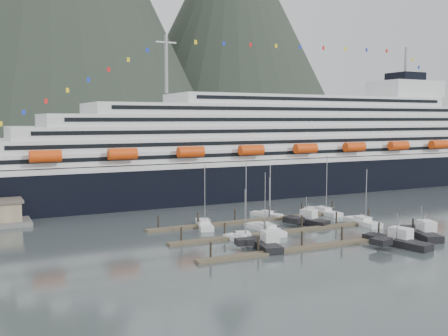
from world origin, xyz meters
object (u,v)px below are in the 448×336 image
(trawler_b, at_px, (264,244))
(sailboat_b, at_px, (245,239))
(cruise_ship, at_px, (286,154))
(sailboat_g, at_px, (323,212))
(sailboat_d, at_px, (267,230))
(sailboat_c, at_px, (262,228))
(sailboat_a, at_px, (242,239))
(trawler_c, at_px, (396,241))
(sailboat_f, at_px, (266,215))
(trawler_e, at_px, (306,220))
(sailboat_e, at_px, (204,225))
(trawler_d, at_px, (420,233))
(sailboat_h, at_px, (363,223))

(trawler_b, bearing_deg, sailboat_b, 12.23)
(cruise_ship, xyz_separation_m, sailboat_g, (-13.94, -38.11, -11.61))
(sailboat_d, bearing_deg, sailboat_c, 6.39)
(sailboat_a, bearing_deg, trawler_c, -139.04)
(trawler_c, bearing_deg, sailboat_a, 44.32)
(sailboat_f, relative_size, trawler_e, 0.92)
(sailboat_c, bearing_deg, sailboat_d, 167.48)
(sailboat_e, relative_size, trawler_e, 1.31)
(sailboat_g, xyz_separation_m, trawler_e, (-11.12, -8.61, 0.43))
(sailboat_b, distance_m, sailboat_c, 10.68)
(sailboat_d, relative_size, trawler_b, 1.37)
(cruise_ship, xyz_separation_m, trawler_d, (-12.25, -66.92, -11.17))
(sailboat_h, relative_size, trawler_e, 1.19)
(sailboat_e, height_order, sailboat_h, sailboat_e)
(cruise_ship, relative_size, sailboat_e, 14.97)
(sailboat_a, distance_m, sailboat_b, 0.78)
(sailboat_c, relative_size, sailboat_f, 1.27)
(sailboat_f, xyz_separation_m, trawler_b, (-16.23, -26.20, 0.47))
(sailboat_d, xyz_separation_m, trawler_b, (-7.72, -11.73, 0.42))
(sailboat_h, height_order, trawler_e, sailboat_h)
(sailboat_d, height_order, trawler_c, sailboat_d)
(trawler_c, bearing_deg, trawler_d, -84.83)
(sailboat_g, distance_m, trawler_b, 38.10)
(trawler_d, relative_size, trawler_e, 1.10)
(sailboat_c, relative_size, sailboat_h, 0.98)
(sailboat_a, height_order, sailboat_f, sailboat_a)
(trawler_b, bearing_deg, sailboat_e, 14.97)
(sailboat_a, distance_m, sailboat_d, 10.25)
(cruise_ship, height_order, sailboat_c, cruise_ship)
(trawler_b, bearing_deg, cruise_ship, -25.95)
(trawler_d, bearing_deg, sailboat_c, 69.75)
(sailboat_g, distance_m, trawler_e, 14.07)
(cruise_ship, relative_size, sailboat_h, 16.43)
(sailboat_c, xyz_separation_m, trawler_d, (24.39, -19.47, 0.47))
(sailboat_a, distance_m, sailboat_g, 35.52)
(sailboat_g, height_order, trawler_c, sailboat_g)
(sailboat_f, distance_m, trawler_e, 12.16)
(cruise_ship, bearing_deg, sailboat_d, -126.50)
(trawler_e, bearing_deg, cruise_ship, -51.15)
(trawler_b, relative_size, trawler_d, 0.89)
(sailboat_a, relative_size, trawler_b, 1.00)
(sailboat_b, bearing_deg, sailboat_a, 119.95)
(trawler_c, xyz_separation_m, trawler_d, (9.27, 3.06, 0.02))
(sailboat_b, bearing_deg, trawler_e, -47.12)
(sailboat_g, bearing_deg, sailboat_e, 88.49)
(sailboat_a, relative_size, sailboat_e, 0.74)
(trawler_d, bearing_deg, sailboat_b, 87.51)
(sailboat_b, relative_size, sailboat_h, 1.21)
(sailboat_d, relative_size, trawler_d, 1.22)
(sailboat_b, bearing_deg, sailboat_h, -65.12)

